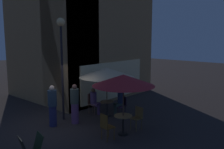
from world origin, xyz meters
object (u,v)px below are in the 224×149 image
object	(u,v)px
street_lamp_near_corner	(61,46)
cafe_table_1	(123,121)
patio_umbrella_0	(107,73)
patron_seated_0	(120,100)
cafe_table_0	(107,106)
cafe_chair_1	(92,102)
patron_standing_4	(53,106)
patron_seated_1	(94,100)
patron_standing_3	(75,104)
cafe_chair_2	(106,125)
patron_standing_2	(120,92)
cafe_chair_3	(138,116)
menu_sandwich_board	(31,149)
patio_umbrella_1	(123,80)
cafe_chair_0	(122,103)

from	to	relation	value
street_lamp_near_corner	cafe_table_1	bearing A→B (deg)	-82.43
patio_umbrella_0	patron_seated_0	world-z (taller)	patio_umbrella_0
cafe_table_0	cafe_chair_1	size ratio (longest dim) A/B	0.73
patron_standing_4	street_lamp_near_corner	bearing A→B (deg)	84.23
patron_seated_1	patron_standing_3	world-z (taller)	patron_standing_3
cafe_table_1	cafe_chair_2	xyz separation A→B (m)	(-0.84, 0.13, 0.05)
patron_standing_3	street_lamp_near_corner	bearing A→B (deg)	-81.69
cafe_table_0	patron_seated_1	xyz separation A→B (m)	(-0.14, 0.71, 0.23)
cafe_table_1	cafe_chair_2	distance (m)	0.85
cafe_table_0	patron_standing_2	xyz separation A→B (m)	(1.55, 0.47, 0.37)
patron_standing_2	cafe_chair_3	bearing A→B (deg)	-138.86
street_lamp_near_corner	menu_sandwich_board	bearing A→B (deg)	-141.41
cafe_chair_1	patron_standing_4	distance (m)	2.33
menu_sandwich_board	patio_umbrella_1	size ratio (longest dim) A/B	0.36
street_lamp_near_corner	cafe_chair_0	size ratio (longest dim) A/B	5.27
patron_standing_2	patron_standing_3	bearing A→B (deg)	170.01
cafe_chair_1	cafe_chair_2	xyz separation A→B (m)	(-1.90, -2.70, -0.00)
cafe_table_0	menu_sandwich_board	bearing A→B (deg)	-164.71
patron_standing_3	patron_standing_4	size ratio (longest dim) A/B	0.99
menu_sandwich_board	patron_seated_0	world-z (taller)	patron_seated_0
street_lamp_near_corner	patio_umbrella_0	distance (m)	2.37
cafe_chair_3	patron_standing_3	size ratio (longest dim) A/B	0.53
street_lamp_near_corner	cafe_table_0	size ratio (longest dim) A/B	6.26
cafe_chair_1	cafe_table_0	bearing A→B (deg)	0.00
patron_seated_0	cafe_table_0	bearing A→B (deg)	0.00
cafe_chair_2	patron_seated_1	distance (m)	3.20
patio_umbrella_1	patron_standing_2	xyz separation A→B (m)	(2.78, 2.44, -1.28)
street_lamp_near_corner	cafe_chair_2	distance (m)	4.10
cafe_table_1	cafe_chair_3	bearing A→B (deg)	-6.18
cafe_chair_3	street_lamp_near_corner	bearing A→B (deg)	-62.74
cafe_chair_3	patron_seated_0	bearing A→B (deg)	-113.42
cafe_table_1	cafe_table_0	bearing A→B (deg)	58.07
patron_standing_3	cafe_table_0	bearing A→B (deg)	172.61
cafe_chair_3	patron_standing_4	distance (m)	3.57
cafe_chair_0	patron_seated_0	xyz separation A→B (m)	(-0.13, 0.06, 0.18)
cafe_chair_2	patron_seated_1	size ratio (longest dim) A/B	0.79
patron_standing_3	menu_sandwich_board	bearing A→B (deg)	34.95
cafe_chair_1	patron_standing_4	xyz separation A→B (m)	(-2.31, -0.04, 0.29)
cafe_table_0	cafe_table_1	bearing A→B (deg)	-121.93
cafe_table_0	patio_umbrella_0	world-z (taller)	patio_umbrella_0
cafe_chair_3	cafe_chair_0	bearing A→B (deg)	-117.40
cafe_chair_0	patron_seated_1	size ratio (longest dim) A/B	0.68
street_lamp_near_corner	patio_umbrella_1	size ratio (longest dim) A/B	1.92
patio_umbrella_1	cafe_chair_0	bearing A→B (deg)	39.72
patio_umbrella_1	patron_standing_4	size ratio (longest dim) A/B	1.35
cafe_table_1	patio_umbrella_1	bearing A→B (deg)	116.57
cafe_chair_0	patron_seated_1	distance (m)	1.38
cafe_table_1	patron_standing_3	distance (m)	2.43
cafe_table_0	cafe_table_1	size ratio (longest dim) A/B	0.95
cafe_chair_0	patron_standing_4	world-z (taller)	patron_standing_4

